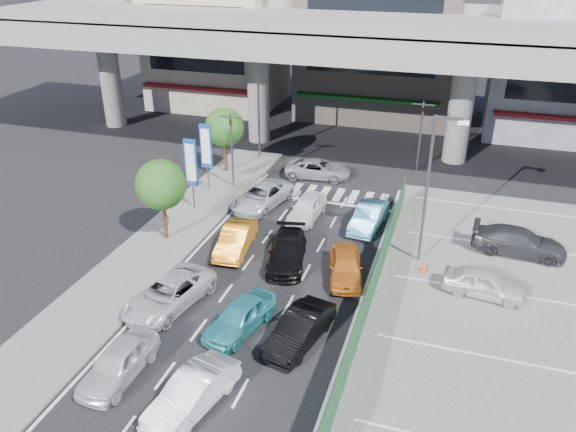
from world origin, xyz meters
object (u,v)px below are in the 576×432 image
(tree_far, at_px, (224,128))
(sedan_black_mid, at_px, (287,252))
(traffic_light_left, at_px, (231,133))
(taxi_teal_mid, at_px, (240,316))
(signboard_far, at_px, (206,148))
(hatch_white_back_mid, at_px, (192,393))
(sedan_white_mid_left, at_px, (169,294))
(crossing_wagon_silver, at_px, (318,169))
(signboard_near, at_px, (191,165))
(tree_near, at_px, (161,185))
(parked_sedan_dgrey, at_px, (519,242))
(parked_sedan_white, at_px, (484,283))
(traffic_light_right, at_px, (422,119))
(hatch_black_mid_right, at_px, (300,329))
(sedan_white_front_mid, at_px, (307,208))
(street_lamp_right, at_px, (432,179))
(kei_truck_front_right, at_px, (369,217))
(traffic_cone, at_px, (424,266))
(taxi_orange_left, at_px, (236,239))
(taxi_orange_right, at_px, (346,266))
(van_white_back_left, at_px, (119,362))
(wagon_silver_front_left, at_px, (262,196))
(street_lamp_left, at_px, (261,98))

(tree_far, xyz_separation_m, sedan_black_mid, (8.18, -10.90, -2.71))
(traffic_light_left, bearing_deg, taxi_teal_mid, -66.18)
(signboard_far, relative_size, hatch_white_back_mid, 1.12)
(sedan_white_mid_left, bearing_deg, crossing_wagon_silver, 93.73)
(signboard_near, relative_size, signboard_far, 1.00)
(tree_near, relative_size, parked_sedan_dgrey, 0.98)
(tree_far, relative_size, parked_sedan_white, 1.24)
(traffic_light_left, relative_size, traffic_light_right, 1.00)
(sedan_white_mid_left, bearing_deg, sedan_black_mid, 65.00)
(hatch_black_mid_right, distance_m, sedan_white_front_mid, 11.86)
(traffic_light_right, xyz_separation_m, parked_sedan_dgrey, (6.54, -10.67, -3.17))
(tree_near, height_order, sedan_white_front_mid, tree_near)
(street_lamp_right, distance_m, kei_truck_front_right, 6.12)
(crossing_wagon_silver, bearing_deg, sedan_black_mid, -179.43)
(parked_sedan_dgrey, relative_size, traffic_cone, 7.13)
(taxi_orange_left, distance_m, parked_sedan_dgrey, 15.37)
(tree_far, bearing_deg, sedan_black_mid, -53.12)
(taxi_orange_right, distance_m, parked_sedan_dgrey, 9.88)
(hatch_white_back_mid, bearing_deg, parked_sedan_dgrey, 66.18)
(sedan_black_mid, bearing_deg, signboard_near, 137.83)
(van_white_back_left, distance_m, wagon_silver_front_left, 16.37)
(street_lamp_left, xyz_separation_m, van_white_back_left, (3.06, -24.54, -4.08))
(parked_sedan_dgrey, bearing_deg, signboard_near, 94.92)
(hatch_black_mid_right, bearing_deg, tree_near, 159.44)
(signboard_far, distance_m, taxi_orange_right, 13.88)
(traffic_light_left, relative_size, tree_near, 1.08)
(street_lamp_right, height_order, street_lamp_left, same)
(taxi_teal_mid, xyz_separation_m, taxi_orange_left, (-2.85, 6.40, 0.00))
(street_lamp_left, xyz_separation_m, kei_truck_front_right, (10.06, -9.01, -4.08))
(tree_far, bearing_deg, taxi_teal_mid, -64.78)
(street_lamp_right, relative_size, taxi_teal_mid, 1.98)
(wagon_silver_front_left, bearing_deg, taxi_teal_mid, -62.71)
(hatch_white_back_mid, distance_m, kei_truck_front_right, 16.53)
(taxi_orange_right, xyz_separation_m, wagon_silver_front_left, (-6.93, 6.66, 0.00))
(hatch_black_mid_right, distance_m, traffic_cone, 8.56)
(hatch_white_back_mid, bearing_deg, tree_near, 136.38)
(kei_truck_front_right, distance_m, traffic_cone, 5.51)
(taxi_teal_mid, height_order, hatch_black_mid_right, same)
(sedan_black_mid, distance_m, parked_sedan_white, 9.92)
(hatch_white_back_mid, height_order, traffic_cone, hatch_white_back_mid)
(hatch_white_back_mid, bearing_deg, sedan_white_mid_left, 139.09)
(sedan_white_mid_left, relative_size, hatch_black_mid_right, 1.18)
(street_lamp_left, distance_m, signboard_far, 7.32)
(signboard_far, bearing_deg, sedan_white_front_mid, -14.41)
(street_lamp_left, relative_size, taxi_teal_mid, 1.98)
(tree_far, bearing_deg, sedan_white_front_mid, -35.24)
(signboard_near, relative_size, sedan_white_front_mid, 1.17)
(van_white_back_left, bearing_deg, sedan_black_mid, 72.10)
(van_white_back_left, relative_size, hatch_black_mid_right, 0.97)
(van_white_back_left, bearing_deg, taxi_orange_left, 88.88)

